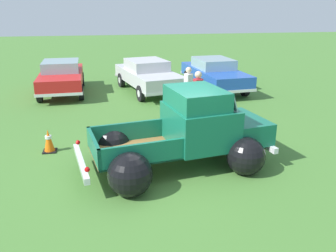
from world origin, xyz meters
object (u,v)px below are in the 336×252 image
at_px(vintage_pickup_truck, 189,136).
at_px(show_car_0, 62,76).
at_px(show_car_2, 214,73).
at_px(spectator_1, 198,94).
at_px(spectator_0, 188,86).
at_px(show_car_1, 148,75).
at_px(lane_cone_0, 49,141).

height_order(vintage_pickup_truck, show_car_0, vintage_pickup_truck).
distance_m(vintage_pickup_truck, show_car_2, 8.38).
bearing_deg(show_car_2, spectator_1, -28.50).
xyz_separation_m(show_car_2, spectator_0, (-2.00, -3.21, 0.15)).
height_order(vintage_pickup_truck, show_car_2, vintage_pickup_truck).
height_order(show_car_1, lane_cone_0, show_car_1).
xyz_separation_m(show_car_2, lane_cone_0, (-6.60, -6.37, -0.47)).
bearing_deg(spectator_1, vintage_pickup_truck, -80.41).
height_order(show_car_2, spectator_1, spectator_1).
bearing_deg(show_car_1, show_car_2, 74.92).
height_order(spectator_1, lane_cone_0, spectator_1).
bearing_deg(show_car_1, spectator_1, -0.29).
xyz_separation_m(show_car_0, spectator_1, (4.89, -5.17, 0.23)).
xyz_separation_m(vintage_pickup_truck, lane_cone_0, (-3.55, 1.43, -0.45)).
relative_size(show_car_0, spectator_0, 2.68).
distance_m(show_car_0, show_car_2, 6.93).
bearing_deg(show_car_1, show_car_0, -108.41).
bearing_deg(lane_cone_0, show_car_1, 61.58).
relative_size(show_car_2, spectator_1, 2.76).
xyz_separation_m(show_car_1, spectator_0, (1.09, -3.34, 0.15)).
bearing_deg(vintage_pickup_truck, show_car_1, 80.24).
height_order(show_car_0, lane_cone_0, show_car_0).
bearing_deg(show_car_0, lane_cone_0, 0.40).
relative_size(show_car_1, show_car_2, 1.01).
relative_size(spectator_0, lane_cone_0, 2.61).
bearing_deg(show_car_0, spectator_0, 50.77).
bearing_deg(show_car_2, vintage_pickup_truck, -26.46).
distance_m(show_car_0, spectator_0, 6.16).
bearing_deg(show_car_1, lane_cone_0, -41.26).
height_order(show_car_0, spectator_1, spectator_1).
height_order(vintage_pickup_truck, show_car_1, vintage_pickup_truck).
bearing_deg(show_car_2, show_car_1, -97.31).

